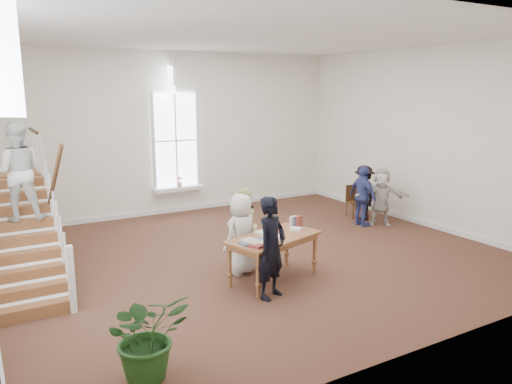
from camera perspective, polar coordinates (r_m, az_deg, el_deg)
ground at (r=10.68m, az=-0.12°, el=-7.24°), size 10.00×10.00×0.00m
room_shell at (r=14.41m, az=-8.87°, el=-0.73°), size 10.49×10.00×10.00m
staircase at (r=9.71m, az=-25.35°, el=-0.41°), size 1.10×4.10×2.92m
library_table at (r=9.13m, az=1.92°, el=-5.60°), size 1.96×1.37×0.90m
police_officer at (r=8.36m, az=1.80°, el=-6.39°), size 0.75×0.64×1.74m
elderly_woman at (r=9.47m, az=-1.69°, el=-4.81°), size 0.87×0.70×1.55m
person_yellow at (r=10.03m, az=-1.54°, el=-3.87°), size 0.95×0.93×1.55m
woman_cluster_a at (r=13.02m, az=12.10°, el=-0.48°), size 0.40×0.92×1.56m
woman_cluster_b at (r=13.65m, az=12.22°, el=-0.09°), size 0.80×1.08×1.48m
woman_cluster_c at (r=13.18m, az=14.11°, el=-0.57°), size 1.40×1.14×1.49m
floor_plant at (r=6.39m, az=-12.29°, el=-15.68°), size 1.01×0.88×1.11m
side_chair at (r=13.98m, az=11.09°, el=-0.84°), size 0.42×0.42×0.88m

